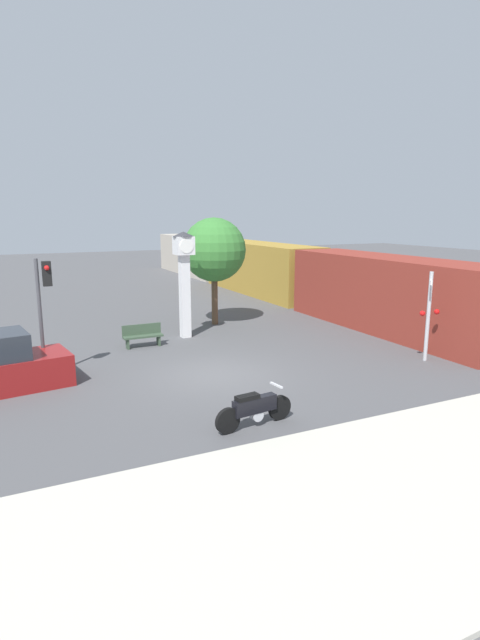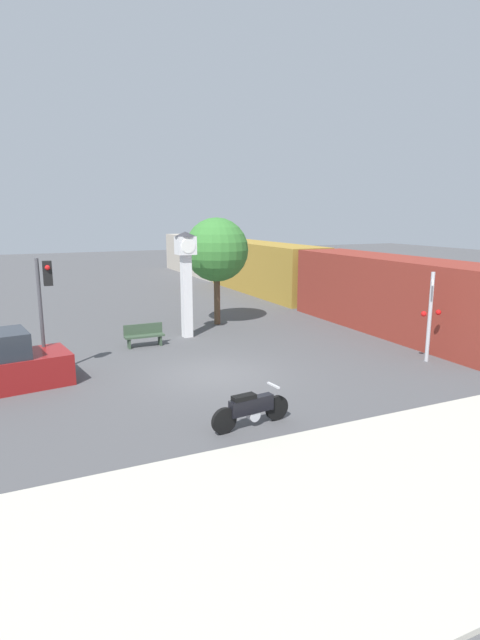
# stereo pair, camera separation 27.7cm
# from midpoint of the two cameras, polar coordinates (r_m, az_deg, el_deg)

# --- Properties ---
(ground_plane) EXTENTS (120.00, 120.00, 0.00)m
(ground_plane) POSITION_cam_midpoint_polar(r_m,az_deg,el_deg) (16.93, -2.24, -6.23)
(ground_plane) COLOR #4C4C4F
(sidewalk_strip) EXTENTS (36.00, 6.00, 0.10)m
(sidewalk_strip) POSITION_cam_midpoint_polar(r_m,az_deg,el_deg) (10.39, 16.52, -18.78)
(sidewalk_strip) COLOR #BCB7A8
(sidewalk_strip) RESTS_ON ground_plane
(motorcycle) EXTENTS (2.25, 0.53, 1.00)m
(motorcycle) POSITION_cam_midpoint_polar(r_m,az_deg,el_deg) (12.79, 1.91, -10.10)
(motorcycle) COLOR black
(motorcycle) RESTS_ON ground_plane
(clock_tower) EXTENTS (0.92, 0.92, 4.58)m
(clock_tower) POSITION_cam_midpoint_polar(r_m,az_deg,el_deg) (21.62, -5.83, 5.85)
(clock_tower) COLOR white
(clock_tower) RESTS_ON ground_plane
(freight_train) EXTENTS (2.80, 37.63, 3.40)m
(freight_train) POSITION_cam_midpoint_polar(r_m,az_deg,el_deg) (34.34, 3.07, 5.94)
(freight_train) COLOR maroon
(freight_train) RESTS_ON ground_plane
(traffic_light) EXTENTS (0.50, 0.35, 3.92)m
(traffic_light) POSITION_cam_midpoint_polar(r_m,az_deg,el_deg) (17.37, -21.02, 2.63)
(traffic_light) COLOR #47474C
(traffic_light) RESTS_ON ground_plane
(railroad_crossing_signal) EXTENTS (0.90, 0.82, 3.29)m
(railroad_crossing_signal) POSITION_cam_midpoint_polar(r_m,az_deg,el_deg) (19.29, 21.30, 0.75)
(railroad_crossing_signal) COLOR #B7B7BC
(railroad_crossing_signal) RESTS_ON ground_plane
(street_tree) EXTENTS (3.04, 3.04, 5.16)m
(street_tree) POSITION_cam_midpoint_polar(r_m,az_deg,el_deg) (24.08, -2.36, 7.98)
(street_tree) COLOR brown
(street_tree) RESTS_ON ground_plane
(bench) EXTENTS (1.60, 0.44, 0.92)m
(bench) POSITION_cam_midpoint_polar(r_m,az_deg,el_deg) (20.67, -10.54, -1.66)
(bench) COLOR #384C38
(bench) RESTS_ON ground_plane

